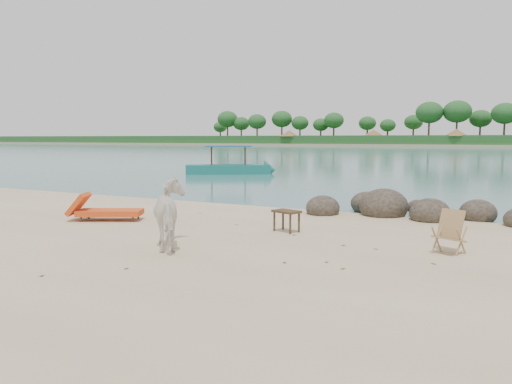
% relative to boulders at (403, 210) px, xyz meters
% --- Properties ---
extents(water, '(400.00, 400.00, 0.00)m').
position_rel_boulders_xyz_m(water, '(-2.51, 83.88, -0.20)').
color(water, '#376F6F').
rests_on(water, ground).
extents(far_shore, '(420.00, 90.00, 1.40)m').
position_rel_boulders_xyz_m(far_shore, '(-2.51, 163.88, -0.20)').
color(far_shore, tan).
rests_on(far_shore, ground).
extents(far_scenery, '(420.00, 18.00, 9.50)m').
position_rel_boulders_xyz_m(far_scenery, '(-2.48, 130.58, 2.94)').
color(far_scenery, '#1E4C1E').
rests_on(far_scenery, ground).
extents(boulders, '(6.36, 2.84, 1.09)m').
position_rel_boulders_xyz_m(boulders, '(0.00, 0.00, 0.00)').
color(boulders, '#302520').
rests_on(boulders, ground).
extents(cow, '(1.76, 1.77, 1.45)m').
position_rel_boulders_xyz_m(cow, '(-3.45, -6.72, 0.52)').
color(cow, white).
rests_on(cow, ground).
extents(side_table, '(0.76, 0.61, 0.53)m').
position_rel_boulders_xyz_m(side_table, '(-2.04, -3.97, 0.06)').
color(side_table, '#332414').
rests_on(side_table, ground).
extents(lounge_chair, '(2.33, 1.71, 0.67)m').
position_rel_boulders_xyz_m(lounge_chair, '(-7.19, -4.69, 0.13)').
color(lounge_chair, '#D14418').
rests_on(lounge_chair, ground).
extents(deck_chair, '(0.75, 0.78, 0.87)m').
position_rel_boulders_xyz_m(deck_chair, '(1.82, -4.59, 0.23)').
color(deck_chair, '#9F864F').
rests_on(deck_chair, ground).
extents(boat_near, '(6.14, 4.44, 3.07)m').
position_rel_boulders_xyz_m(boat_near, '(-14.24, 13.65, 1.33)').
color(boat_near, '#186B64').
rests_on(boat_near, water).
extents(dead_leaves, '(7.45, 7.22, 0.00)m').
position_rel_boulders_xyz_m(dead_leaves, '(-1.54, -5.80, -0.20)').
color(dead_leaves, brown).
rests_on(dead_leaves, ground).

